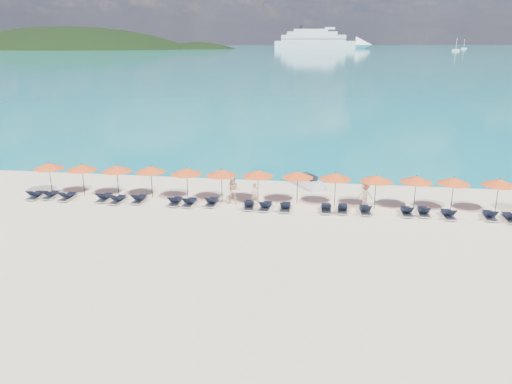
# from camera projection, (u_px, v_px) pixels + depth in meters

# --- Properties ---
(ground) EXTENTS (1400.00, 1400.00, 0.00)m
(ground) POSITION_uv_depth(u_px,v_px,m) (249.00, 226.00, 29.10)
(ground) COLOR beige
(sea) EXTENTS (1600.00, 1300.00, 0.01)m
(sea) POSITION_uv_depth(u_px,v_px,m) (328.00, 48.00, 653.67)
(sea) COLOR #1FA9B2
(sea) RESTS_ON ground
(headland_main) EXTENTS (374.00, 242.00, 126.50)m
(headland_main) POSITION_uv_depth(u_px,v_px,m) (71.00, 82.00, 592.32)
(headland_main) COLOR black
(headland_main) RESTS_ON ground
(headland_small) EXTENTS (162.00, 126.00, 85.50)m
(headland_small) POSITION_uv_depth(u_px,v_px,m) (198.00, 80.00, 589.83)
(headland_small) COLOR black
(headland_small) RESTS_ON ground
(cruise_ship) EXTENTS (117.36, 22.42, 32.52)m
(cruise_ship) POSITION_uv_depth(u_px,v_px,m) (324.00, 41.00, 606.60)
(cruise_ship) COLOR silver
(cruise_ship) RESTS_ON ground
(sailboat_near) EXTENTS (6.46, 2.15, 11.85)m
(sailboat_near) POSITION_uv_depth(u_px,v_px,m) (456.00, 50.00, 470.94)
(sailboat_near) COLOR silver
(sailboat_near) RESTS_ON ground
(sailboat_far) EXTENTS (5.80, 1.93, 10.64)m
(sailboat_far) POSITION_uv_depth(u_px,v_px,m) (464.00, 48.00, 565.33)
(sailboat_far) COLOR silver
(sailboat_far) RESTS_ON ground
(jetski) EXTENTS (2.24, 2.76, 0.94)m
(jetski) POSITION_uv_depth(u_px,v_px,m) (309.00, 182.00, 36.75)
(jetski) COLOR silver
(jetski) RESTS_ON ground
(beachgoer_a) EXTENTS (0.64, 0.61, 1.47)m
(beachgoer_a) POSITION_uv_depth(u_px,v_px,m) (255.00, 194.00, 32.67)
(beachgoer_a) COLOR #DBAB8B
(beachgoer_a) RESTS_ON ground
(beachgoer_b) EXTENTS (0.95, 0.56, 1.92)m
(beachgoer_b) POSITION_uv_depth(u_px,v_px,m) (233.00, 191.00, 32.72)
(beachgoer_b) COLOR #DBAB8B
(beachgoer_b) RESTS_ON ground
(beachgoer_c) EXTENTS (1.06, 0.60, 1.56)m
(beachgoer_c) POSITION_uv_depth(u_px,v_px,m) (365.00, 195.00, 32.37)
(beachgoer_c) COLOR #DBAB8B
(beachgoer_c) RESTS_ON ground
(umbrella_0) EXTENTS (2.10, 2.10, 2.28)m
(umbrella_0) POSITION_uv_depth(u_px,v_px,m) (49.00, 166.00, 34.78)
(umbrella_0) COLOR black
(umbrella_0) RESTS_ON ground
(umbrella_1) EXTENTS (2.10, 2.10, 2.28)m
(umbrella_1) POSITION_uv_depth(u_px,v_px,m) (82.00, 167.00, 34.39)
(umbrella_1) COLOR black
(umbrella_1) RESTS_ON ground
(umbrella_2) EXTENTS (2.10, 2.10, 2.28)m
(umbrella_2) POSITION_uv_depth(u_px,v_px,m) (117.00, 168.00, 34.07)
(umbrella_2) COLOR black
(umbrella_2) RESTS_ON ground
(umbrella_3) EXTENTS (2.10, 2.10, 2.28)m
(umbrella_3) POSITION_uv_depth(u_px,v_px,m) (151.00, 169.00, 33.90)
(umbrella_3) COLOR black
(umbrella_3) RESTS_ON ground
(umbrella_4) EXTENTS (2.10, 2.10, 2.28)m
(umbrella_4) POSITION_uv_depth(u_px,v_px,m) (187.00, 171.00, 33.34)
(umbrella_4) COLOR black
(umbrella_4) RESTS_ON ground
(umbrella_5) EXTENTS (2.10, 2.10, 2.28)m
(umbrella_5) POSITION_uv_depth(u_px,v_px,m) (222.00, 173.00, 33.01)
(umbrella_5) COLOR black
(umbrella_5) RESTS_ON ground
(umbrella_6) EXTENTS (2.10, 2.10, 2.28)m
(umbrella_6) POSITION_uv_depth(u_px,v_px,m) (258.00, 173.00, 32.85)
(umbrella_6) COLOR black
(umbrella_6) RESTS_ON ground
(umbrella_7) EXTENTS (2.10, 2.10, 2.28)m
(umbrella_7) POSITION_uv_depth(u_px,v_px,m) (298.00, 174.00, 32.56)
(umbrella_7) COLOR black
(umbrella_7) RESTS_ON ground
(umbrella_8) EXTENTS (2.10, 2.10, 2.28)m
(umbrella_8) POSITION_uv_depth(u_px,v_px,m) (336.00, 176.00, 32.19)
(umbrella_8) COLOR black
(umbrella_8) RESTS_ON ground
(umbrella_9) EXTENTS (2.10, 2.10, 2.28)m
(umbrella_9) POSITION_uv_depth(u_px,v_px,m) (376.00, 178.00, 31.64)
(umbrella_9) COLOR black
(umbrella_9) RESTS_ON ground
(umbrella_10) EXTENTS (2.10, 2.10, 2.28)m
(umbrella_10) POSITION_uv_depth(u_px,v_px,m) (416.00, 179.00, 31.46)
(umbrella_10) COLOR black
(umbrella_10) RESTS_ON ground
(umbrella_11) EXTENTS (2.10, 2.10, 2.28)m
(umbrella_11) POSITION_uv_depth(u_px,v_px,m) (454.00, 181.00, 31.11)
(umbrella_11) COLOR black
(umbrella_11) RESTS_ON ground
(umbrella_12) EXTENTS (2.10, 2.10, 2.28)m
(umbrella_12) POSITION_uv_depth(u_px,v_px,m) (499.00, 182.00, 30.76)
(umbrella_12) COLOR black
(umbrella_12) RESTS_ON ground
(lounger_0) EXTENTS (0.79, 1.75, 0.66)m
(lounger_0) POSITION_uv_depth(u_px,v_px,m) (35.00, 195.00, 34.19)
(lounger_0) COLOR silver
(lounger_0) RESTS_ON ground
(lounger_1) EXTENTS (0.68, 1.72, 0.66)m
(lounger_1) POSITION_uv_depth(u_px,v_px,m) (51.00, 195.00, 34.27)
(lounger_1) COLOR silver
(lounger_1) RESTS_ON ground
(lounger_2) EXTENTS (0.65, 1.71, 0.66)m
(lounger_2) POSITION_uv_depth(u_px,v_px,m) (67.00, 196.00, 33.89)
(lounger_2) COLOR silver
(lounger_2) RESTS_ON ground
(lounger_3) EXTENTS (0.65, 1.71, 0.66)m
(lounger_3) POSITION_uv_depth(u_px,v_px,m) (104.00, 197.00, 33.67)
(lounger_3) COLOR silver
(lounger_3) RESTS_ON ground
(lounger_4) EXTENTS (0.73, 1.74, 0.66)m
(lounger_4) POSITION_uv_depth(u_px,v_px,m) (118.00, 199.00, 33.26)
(lounger_4) COLOR silver
(lounger_4) RESTS_ON ground
(lounger_5) EXTENTS (0.65, 1.71, 0.66)m
(lounger_5) POSITION_uv_depth(u_px,v_px,m) (139.00, 199.00, 33.36)
(lounger_5) COLOR silver
(lounger_5) RESTS_ON ground
(lounger_6) EXTENTS (0.63, 1.70, 0.66)m
(lounger_6) POSITION_uv_depth(u_px,v_px,m) (175.00, 201.00, 32.88)
(lounger_6) COLOR silver
(lounger_6) RESTS_ON ground
(lounger_7) EXTENTS (0.72, 1.73, 0.66)m
(lounger_7) POSITION_uv_depth(u_px,v_px,m) (189.00, 202.00, 32.70)
(lounger_7) COLOR silver
(lounger_7) RESTS_ON ground
(lounger_8) EXTENTS (0.65, 1.71, 0.66)m
(lounger_8) POSITION_uv_depth(u_px,v_px,m) (212.00, 202.00, 32.75)
(lounger_8) COLOR silver
(lounger_8) RESTS_ON ground
(lounger_9) EXTENTS (0.77, 1.75, 0.66)m
(lounger_9) POSITION_uv_depth(u_px,v_px,m) (249.00, 205.00, 32.14)
(lounger_9) COLOR silver
(lounger_9) RESTS_ON ground
(lounger_10) EXTENTS (0.78, 1.75, 0.66)m
(lounger_10) POSITION_uv_depth(u_px,v_px,m) (265.00, 206.00, 31.93)
(lounger_10) COLOR silver
(lounger_10) RESTS_ON ground
(lounger_11) EXTENTS (0.64, 1.71, 0.66)m
(lounger_11) POSITION_uv_depth(u_px,v_px,m) (285.00, 207.00, 31.79)
(lounger_11) COLOR silver
(lounger_11) RESTS_ON ground
(lounger_12) EXTENTS (0.70, 1.73, 0.66)m
(lounger_12) POSITION_uv_depth(u_px,v_px,m) (326.00, 208.00, 31.54)
(lounger_12) COLOR silver
(lounger_12) RESTS_ON ground
(lounger_13) EXTENTS (0.69, 1.72, 0.66)m
(lounger_13) POSITION_uv_depth(u_px,v_px,m) (343.00, 209.00, 31.46)
(lounger_13) COLOR silver
(lounger_13) RESTS_ON ground
(lounger_14) EXTENTS (0.75, 1.74, 0.66)m
(lounger_14) POSITION_uv_depth(u_px,v_px,m) (365.00, 210.00, 31.22)
(lounger_14) COLOR silver
(lounger_14) RESTS_ON ground
(lounger_15) EXTENTS (0.64, 1.71, 0.66)m
(lounger_15) POSITION_uv_depth(u_px,v_px,m) (407.00, 211.00, 30.96)
(lounger_15) COLOR silver
(lounger_15) RESTS_ON ground
(lounger_16) EXTENTS (0.67, 1.72, 0.66)m
(lounger_16) POSITION_uv_depth(u_px,v_px,m) (424.00, 212.00, 30.91)
(lounger_16) COLOR silver
(lounger_16) RESTS_ON ground
(lounger_17) EXTENTS (0.73, 1.74, 0.66)m
(lounger_17) POSITION_uv_depth(u_px,v_px,m) (448.00, 214.00, 30.44)
(lounger_17) COLOR silver
(lounger_17) RESTS_ON ground
(lounger_18) EXTENTS (0.72, 1.73, 0.66)m
(lounger_18) POSITION_uv_depth(u_px,v_px,m) (490.00, 215.00, 30.25)
(lounger_18) COLOR silver
(lounger_18) RESTS_ON ground
(lounger_19) EXTENTS (0.65, 1.71, 0.66)m
(lounger_19) POSITION_uv_depth(u_px,v_px,m) (510.00, 217.00, 29.88)
(lounger_19) COLOR silver
(lounger_19) RESTS_ON ground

